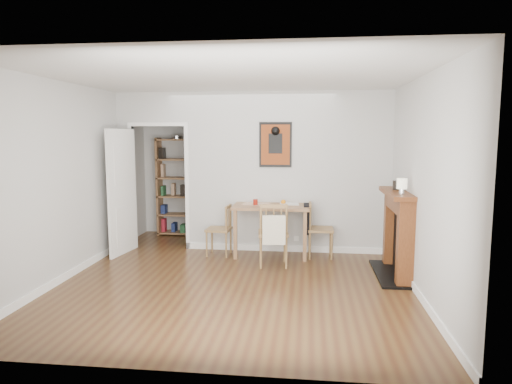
# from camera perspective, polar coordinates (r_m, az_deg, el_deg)

# --- Properties ---
(ground) EXTENTS (5.20, 5.20, 0.00)m
(ground) POSITION_cam_1_polar(r_m,az_deg,el_deg) (6.36, -2.18, -10.31)
(ground) COLOR #4F3419
(ground) RESTS_ON ground
(room_shell) EXTENTS (5.20, 5.20, 5.20)m
(room_shell) POSITION_cam_1_polar(r_m,az_deg,el_deg) (7.41, 0.11, 2.44)
(room_shell) COLOR #B8B8B6
(room_shell) RESTS_ON ground
(dining_table) EXTENTS (1.19, 0.76, 0.81)m
(dining_table) POSITION_cam_1_polar(r_m,az_deg,el_deg) (7.22, 1.96, -2.36)
(dining_table) COLOR olive
(dining_table) RESTS_ON ground
(chair_left) EXTENTS (0.43, 0.43, 0.81)m
(chair_left) POSITION_cam_1_polar(r_m,az_deg,el_deg) (7.29, -4.68, -4.75)
(chair_left) COLOR olive
(chair_left) RESTS_ON ground
(chair_right) EXTENTS (0.50, 0.44, 0.86)m
(chair_right) POSITION_cam_1_polar(r_m,az_deg,el_deg) (7.21, 7.91, -4.59)
(chair_right) COLOR olive
(chair_right) RESTS_ON ground
(chair_front) EXTENTS (0.52, 0.58, 0.94)m
(chair_front) POSITION_cam_1_polar(r_m,az_deg,el_deg) (6.67, 2.16, -5.22)
(chair_front) COLOR olive
(chair_front) RESTS_ON ground
(bookshelf) EXTENTS (0.78, 0.31, 1.85)m
(bookshelf) POSITION_cam_1_polar(r_m,az_deg,el_deg) (8.80, -9.71, 0.59)
(bookshelf) COLOR olive
(bookshelf) RESTS_ON ground
(fireplace) EXTENTS (0.45, 1.25, 1.16)m
(fireplace) POSITION_cam_1_polar(r_m,az_deg,el_deg) (6.50, 17.39, -4.66)
(fireplace) COLOR brown
(fireplace) RESTS_ON ground
(red_glass) EXTENTS (0.07, 0.07, 0.09)m
(red_glass) POSITION_cam_1_polar(r_m,az_deg,el_deg) (7.14, -0.07, -1.28)
(red_glass) COLOR maroon
(red_glass) RESTS_ON dining_table
(orange_fruit) EXTENTS (0.08, 0.08, 0.08)m
(orange_fruit) POSITION_cam_1_polar(r_m,az_deg,el_deg) (7.23, 3.44, -1.26)
(orange_fruit) COLOR orange
(orange_fruit) RESTS_ON dining_table
(placemat) EXTENTS (0.45, 0.36, 0.00)m
(placemat) POSITION_cam_1_polar(r_m,az_deg,el_deg) (7.27, 0.01, -1.49)
(placemat) COLOR beige
(placemat) RESTS_ON dining_table
(notebook) EXTENTS (0.31, 0.24, 0.01)m
(notebook) POSITION_cam_1_polar(r_m,az_deg,el_deg) (7.24, 4.19, -1.50)
(notebook) COLOR silver
(notebook) RESTS_ON dining_table
(mantel_lamp) EXTENTS (0.13, 0.13, 0.21)m
(mantel_lamp) POSITION_cam_1_polar(r_m,az_deg,el_deg) (6.02, 17.78, 0.88)
(mantel_lamp) COLOR silver
(mantel_lamp) RESTS_ON fireplace
(ceramic_jar_a) EXTENTS (0.10, 0.10, 0.13)m
(ceramic_jar_a) POSITION_cam_1_polar(r_m,az_deg,el_deg) (6.54, 17.16, 0.82)
(ceramic_jar_a) COLOR black
(ceramic_jar_a) RESTS_ON fireplace
(ceramic_jar_b) EXTENTS (0.09, 0.09, 0.11)m
(ceramic_jar_b) POSITION_cam_1_polar(r_m,az_deg,el_deg) (6.72, 17.17, 0.91)
(ceramic_jar_b) COLOR black
(ceramic_jar_b) RESTS_ON fireplace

